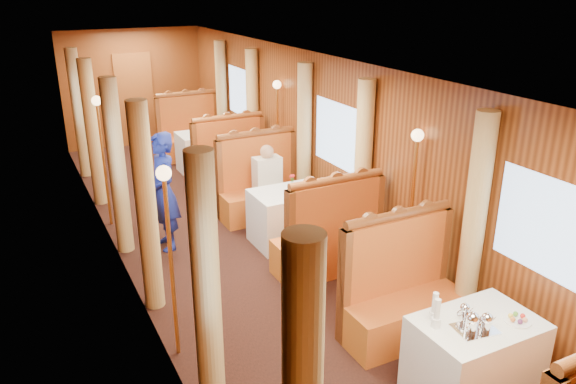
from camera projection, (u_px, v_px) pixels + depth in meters
floor at (242, 252)px, 7.62m from camera, size 3.00×12.00×0.01m
ceiling at (235, 65)px, 6.73m from camera, size 3.00×12.00×0.01m
wall_far at (134, 88)px, 12.17m from camera, size 3.00×0.01×2.50m
wall_left at (119, 182)px, 6.54m from camera, size 0.01×12.00×2.50m
wall_right at (339, 149)px, 7.81m from camera, size 0.01×12.00×2.50m
doorway_far at (135, 100)px, 12.24m from camera, size 0.80×0.04×2.00m
table_near at (474, 358)px, 4.89m from camera, size 1.05×0.72×0.75m
banquette_near_aft at (402, 298)px, 5.72m from camera, size 1.30×0.55×1.34m
table_mid at (291, 216)px, 7.80m from camera, size 1.05×0.72×0.75m
banquette_mid_fwd at (328, 242)px, 6.94m from camera, size 1.30×0.55×1.34m
banquette_mid_aft at (261, 190)px, 8.63m from camera, size 1.30×0.55×1.34m
table_far at (207, 152)px, 10.72m from camera, size 1.05×0.72×0.75m
banquette_far_fwd at (226, 164)px, 9.86m from camera, size 1.30×0.55×1.34m
banquette_far_aft at (191, 137)px, 11.55m from camera, size 1.30×0.55×1.34m
tea_tray at (475, 329)px, 4.64m from camera, size 0.37×0.30×0.01m
teapot_left at (472, 326)px, 4.57m from camera, size 0.22×0.19×0.15m
teapot_right at (486, 325)px, 4.60m from camera, size 0.16×0.13×0.13m
teapot_back at (464, 314)px, 4.76m from camera, size 0.15×0.12×0.12m
fruit_plate at (518, 319)px, 4.75m from camera, size 0.23×0.23×0.05m
cup_inboard at (437, 316)px, 4.64m from camera, size 0.08×0.08×0.26m
cup_outboard at (434, 309)px, 4.74m from camera, size 0.08×0.08×0.26m
rose_vase_mid at (292, 180)px, 7.58m from camera, size 0.06×0.06×0.36m
rose_vase_far at (205, 123)px, 10.56m from camera, size 0.06×0.06×0.36m
window_left_near at (230, 319)px, 3.56m from camera, size 0.01×1.20×0.90m
curtain_left_near_b at (207, 295)px, 4.35m from camera, size 0.22×0.22×2.35m
window_right_near at (553, 230)px, 4.82m from camera, size 0.01×1.20×0.90m
curtain_right_near_b at (474, 228)px, 5.52m from camera, size 0.22×0.22×2.35m
window_left_mid at (119, 166)px, 6.48m from camera, size 0.01×1.20×0.90m
curtain_left_mid_a at (146, 209)px, 5.97m from camera, size 0.22×0.22×2.35m
curtain_left_mid_b at (117, 168)px, 7.27m from camera, size 0.22×0.22×2.35m
window_right_mid at (338, 135)px, 7.73m from camera, size 0.01×1.20×0.90m
curtain_right_mid_a at (363, 171)px, 7.14m from camera, size 0.22×0.22×2.35m
curtain_right_mid_b at (304, 142)px, 8.44m from camera, size 0.22×0.22×2.35m
window_left_far at (77, 108)px, 9.39m from camera, size 0.01×1.20×0.90m
curtain_left_far_a at (93, 134)px, 8.88m from camera, size 0.22×0.22×2.35m
curtain_left_far_b at (79, 114)px, 10.18m from camera, size 0.22×0.22×2.35m
window_right_far at (241, 92)px, 10.65m from camera, size 0.01×1.20×0.90m
curtain_right_far_a at (253, 116)px, 10.05m from camera, size 0.22×0.22×2.35m
curtain_right_far_b at (222, 100)px, 11.35m from camera, size 0.22×0.22×2.35m
sconce_left_fore at (168, 225)px, 5.08m from camera, size 0.14×0.14×1.95m
sconce_right_fore at (414, 178)px, 6.26m from camera, size 0.14×0.14×1.95m
sconce_left_aft at (101, 135)px, 7.99m from camera, size 0.14×0.14×1.95m
sconce_right_aft at (277, 115)px, 9.18m from camera, size 0.14×0.14×1.95m
steward at (164, 192)px, 7.48m from camera, size 0.43×0.62×1.62m
passenger at (268, 176)px, 8.28m from camera, size 0.40×0.44×0.76m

